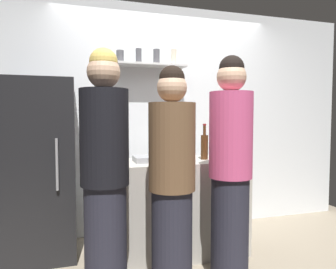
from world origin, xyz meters
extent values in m
cube|color=white|center=(0.00, 1.25, 1.30)|extent=(4.80, 0.10, 2.60)
cube|color=silver|center=(-0.23, 1.09, 1.90)|extent=(0.86, 0.22, 0.02)
cylinder|color=#4C4C51|center=(-0.53, 1.09, 1.97)|extent=(0.08, 0.08, 0.13)
cylinder|color=#4C4C51|center=(-0.33, 1.09, 1.99)|extent=(0.07, 0.07, 0.16)
cylinder|color=#4C4C51|center=(-0.13, 1.09, 1.99)|extent=(0.07, 0.07, 0.16)
cylinder|color=beige|center=(0.07, 1.09, 2.00)|extent=(0.06, 0.06, 0.17)
cube|color=black|center=(-1.35, 0.85, 0.84)|extent=(0.67, 0.61, 1.67)
cylinder|color=#99999E|center=(-1.16, 0.52, 0.92)|extent=(0.02, 0.02, 0.45)
cube|color=#B7B2A8|center=(-0.16, 0.55, 0.46)|extent=(1.47, 0.60, 0.91)
cube|color=gray|center=(-0.32, 0.53, 0.94)|extent=(0.34, 0.24, 0.05)
cylinder|color=#B2B2B7|center=(-0.75, 0.33, 0.97)|extent=(0.11, 0.11, 0.11)
cylinder|color=silver|center=(-0.76, 0.33, 1.04)|extent=(0.01, 0.04, 0.18)
cylinder|color=silver|center=(-0.74, 0.32, 1.03)|extent=(0.03, 0.04, 0.18)
cylinder|color=silver|center=(-0.74, 0.33, 1.03)|extent=(0.02, 0.01, 0.16)
cylinder|color=silver|center=(-0.76, 0.31, 1.03)|extent=(0.01, 0.01, 0.18)
cylinder|color=silver|center=(-0.74, 0.33, 1.03)|extent=(0.01, 0.01, 0.18)
cylinder|color=black|center=(0.32, 0.38, 1.02)|extent=(0.08, 0.08, 0.22)
cylinder|color=black|center=(0.32, 0.38, 1.18)|extent=(0.03, 0.03, 0.09)
cylinder|color=gold|center=(0.32, 0.38, 1.23)|extent=(0.03, 0.03, 0.02)
cylinder|color=#B2BFB2|center=(0.11, 0.71, 1.01)|extent=(0.07, 0.07, 0.20)
cylinder|color=#B2BFB2|center=(0.11, 0.71, 1.15)|extent=(0.03, 0.03, 0.08)
cylinder|color=#333333|center=(0.11, 0.71, 1.20)|extent=(0.03, 0.03, 0.02)
cylinder|color=#19471E|center=(0.00, 0.44, 1.02)|extent=(0.08, 0.08, 0.22)
cylinder|color=#19471E|center=(0.00, 0.44, 1.17)|extent=(0.03, 0.03, 0.08)
cylinder|color=black|center=(0.00, 0.44, 1.21)|extent=(0.04, 0.04, 0.02)
cylinder|color=#472814|center=(0.21, 0.53, 1.03)|extent=(0.07, 0.07, 0.24)
cylinder|color=#472814|center=(0.21, 0.53, 1.20)|extent=(0.03, 0.03, 0.10)
cylinder|color=maroon|center=(0.21, 0.53, 1.25)|extent=(0.03, 0.03, 0.02)
cylinder|color=silver|center=(-0.76, 0.53, 1.00)|extent=(0.08, 0.08, 0.18)
cylinder|color=silver|center=(-0.76, 0.53, 1.10)|extent=(0.04, 0.04, 0.03)
cylinder|color=blue|center=(-0.76, 0.53, 1.13)|extent=(0.05, 0.05, 0.02)
cylinder|color=#262633|center=(-0.34, -0.14, 0.40)|extent=(0.30, 0.30, 0.80)
cylinder|color=brown|center=(-0.34, -0.14, 1.11)|extent=(0.34, 0.34, 0.63)
sphere|color=#D8AD8C|center=(-0.34, -0.14, 1.54)|extent=(0.22, 0.22, 0.22)
sphere|color=black|center=(-0.34, -0.14, 1.60)|extent=(0.18, 0.18, 0.18)
cylinder|color=#262633|center=(0.17, -0.08, 0.43)|extent=(0.30, 0.30, 0.85)
cylinder|color=#D14C7F|center=(0.17, -0.08, 1.19)|extent=(0.34, 0.34, 0.67)
sphere|color=#D8AD8C|center=(0.17, -0.08, 1.64)|extent=(0.23, 0.23, 0.23)
sphere|color=black|center=(0.17, -0.08, 1.71)|extent=(0.20, 0.20, 0.20)
cylinder|color=#262633|center=(-0.81, -0.07, 0.43)|extent=(0.30, 0.30, 0.85)
cylinder|color=black|center=(-0.81, -0.07, 1.19)|extent=(0.34, 0.34, 0.67)
sphere|color=#D8AD8C|center=(-0.81, -0.07, 1.64)|extent=(0.23, 0.23, 0.23)
sphere|color=#D8B759|center=(-0.81, -0.07, 1.71)|extent=(0.20, 0.20, 0.20)
camera|label=1|loc=(-1.01, -2.27, 1.33)|focal=33.15mm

